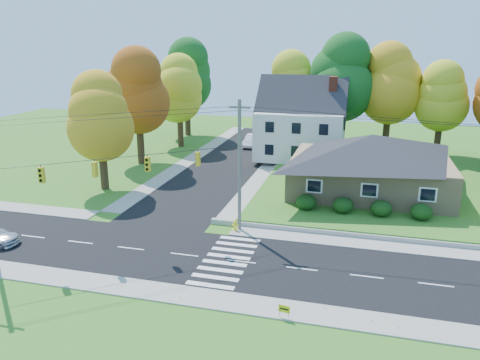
# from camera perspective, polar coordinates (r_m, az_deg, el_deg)

# --- Properties ---
(ground) EXTENTS (120.00, 120.00, 0.00)m
(ground) POSITION_cam_1_polar(r_m,az_deg,el_deg) (31.22, 0.15, -9.94)
(ground) COLOR #3D7923
(road_main) EXTENTS (90.00, 8.00, 0.02)m
(road_main) POSITION_cam_1_polar(r_m,az_deg,el_deg) (31.22, 0.15, -9.92)
(road_main) COLOR black
(road_main) RESTS_ON ground
(road_cross) EXTENTS (8.00, 44.00, 0.02)m
(road_cross) POSITION_cam_1_polar(r_m,az_deg,el_deg) (56.86, -1.00, 2.38)
(road_cross) COLOR black
(road_cross) RESTS_ON ground
(sidewalk_north) EXTENTS (90.00, 2.00, 0.08)m
(sidewalk_north) POSITION_cam_1_polar(r_m,az_deg,el_deg) (35.62, 2.20, -6.40)
(sidewalk_north) COLOR #9C9A90
(sidewalk_north) RESTS_ON ground
(sidewalk_south) EXTENTS (90.00, 2.00, 0.08)m
(sidewalk_south) POSITION_cam_1_polar(r_m,az_deg,el_deg) (26.99, -2.64, -14.43)
(sidewalk_south) COLOR #9C9A90
(sidewalk_south) RESTS_ON ground
(lawn) EXTENTS (30.00, 30.00, 0.50)m
(lawn) POSITION_cam_1_polar(r_m,az_deg,el_deg) (50.29, 21.00, -0.36)
(lawn) COLOR #3D7923
(lawn) RESTS_ON ground
(ranch_house) EXTENTS (14.60, 10.60, 5.40)m
(ranch_house) POSITION_cam_1_polar(r_m,az_deg,el_deg) (44.34, 15.59, 2.02)
(ranch_house) COLOR tan
(ranch_house) RESTS_ON lawn
(colonial_house) EXTENTS (10.40, 8.40, 9.60)m
(colonial_house) POSITION_cam_1_polar(r_m,az_deg,el_deg) (56.26, 7.50, 6.85)
(colonial_house) COLOR silver
(colonial_house) RESTS_ON lawn
(hedge_row) EXTENTS (10.70, 1.70, 1.27)m
(hedge_row) POSITION_cam_1_polar(r_m,az_deg,el_deg) (38.99, 14.64, -3.16)
(hedge_row) COLOR #163A10
(hedge_row) RESTS_ON lawn
(traffic_infrastructure) EXTENTS (38.10, 10.66, 10.00)m
(traffic_infrastructure) POSITION_cam_1_polar(r_m,az_deg,el_deg) (30.58, 0.53, -0.13)
(traffic_infrastructure) COLOR #666059
(traffic_infrastructure) RESTS_ON ground
(tree_lot_0) EXTENTS (6.72, 6.72, 12.51)m
(tree_lot_0) POSITION_cam_1_polar(r_m,az_deg,el_deg) (61.96, 6.48, 11.25)
(tree_lot_0) COLOR #3F2A19
(tree_lot_0) RESTS_ON lawn
(tree_lot_1) EXTENTS (7.84, 7.84, 14.60)m
(tree_lot_1) POSITION_cam_1_polar(r_m,az_deg,el_deg) (60.26, 12.14, 12.09)
(tree_lot_1) COLOR #3F2A19
(tree_lot_1) RESTS_ON lawn
(tree_lot_2) EXTENTS (7.28, 7.28, 13.56)m
(tree_lot_2) POSITION_cam_1_polar(r_m,az_deg,el_deg) (61.30, 17.87, 11.13)
(tree_lot_2) COLOR #3F2A19
(tree_lot_2) RESTS_ON lawn
(tree_lot_3) EXTENTS (6.16, 6.16, 11.47)m
(tree_lot_3) POSITION_cam_1_polar(r_m,az_deg,el_deg) (61.01, 23.49, 9.31)
(tree_lot_3) COLOR #3F2A19
(tree_lot_3) RESTS_ON lawn
(tree_west_0) EXTENTS (6.16, 6.16, 11.47)m
(tree_west_0) POSITION_cam_1_polar(r_m,az_deg,el_deg) (46.36, -16.79, 7.45)
(tree_west_0) COLOR #3F2A19
(tree_west_0) RESTS_ON ground
(tree_west_1) EXTENTS (7.28, 7.28, 13.56)m
(tree_west_1) POSITION_cam_1_polar(r_m,az_deg,el_deg) (55.34, -12.40, 10.51)
(tree_west_1) COLOR #3F2A19
(tree_west_1) RESTS_ON ground
(tree_west_2) EXTENTS (6.72, 6.72, 12.51)m
(tree_west_2) POSITION_cam_1_polar(r_m,az_deg,el_deg) (64.05, -7.45, 10.93)
(tree_west_2) COLOR #3F2A19
(tree_west_2) RESTS_ON ground
(tree_west_3) EXTENTS (7.84, 7.84, 14.60)m
(tree_west_3) POSITION_cam_1_polar(r_m,az_deg,el_deg) (72.09, -6.56, 12.62)
(tree_west_3) COLOR #3F2A19
(tree_west_3) RESTS_ON ground
(white_car) EXTENTS (1.87, 4.97, 1.62)m
(white_car) POSITION_cam_1_polar(r_m,az_deg,el_deg) (64.55, 1.52, 4.84)
(white_car) COLOR white
(white_car) RESTS_ON road_cross
(fire_hydrant) EXTENTS (0.49, 0.39, 0.88)m
(fire_hydrant) POSITION_cam_1_polar(r_m,az_deg,el_deg) (35.80, -0.60, -5.61)
(fire_hydrant) COLOR yellow
(fire_hydrant) RESTS_ON ground
(yard_sign) EXTENTS (0.62, 0.14, 0.78)m
(yard_sign) POSITION_cam_1_polar(r_m,az_deg,el_deg) (25.31, 5.41, -15.41)
(yard_sign) COLOR black
(yard_sign) RESTS_ON ground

